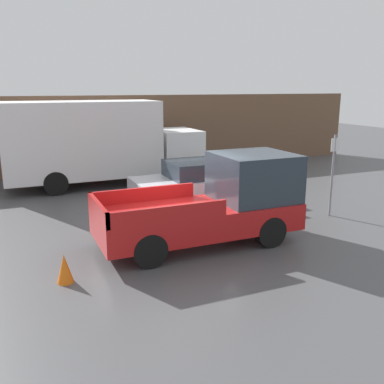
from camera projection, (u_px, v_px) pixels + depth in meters
The scene contains 8 objects.
ground_plane at pixel (184, 239), 11.46m from camera, with size 60.00×60.00×0.00m, color #4C4C4F.
building_wall at pixel (102, 135), 19.90m from camera, with size 28.00×0.15×3.57m.
pickup_truck at pixel (218, 203), 11.03m from camera, with size 5.16×2.05×2.27m.
car at pixel (203, 182), 14.73m from camera, with size 4.73×1.98×1.52m.
delivery_truck at pixel (96, 141), 17.31m from camera, with size 7.95×2.55×3.40m.
parking_sign at pixel (333, 171), 13.15m from camera, with size 0.30×0.07×2.54m.
newspaper_box at pixel (98, 163), 19.80m from camera, with size 0.45×0.40×1.03m.
traffic_cone at pixel (65, 269), 8.83m from camera, with size 0.35×0.35×0.61m.
Camera 1 is at (-4.12, -10.01, 3.97)m, focal length 40.00 mm.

